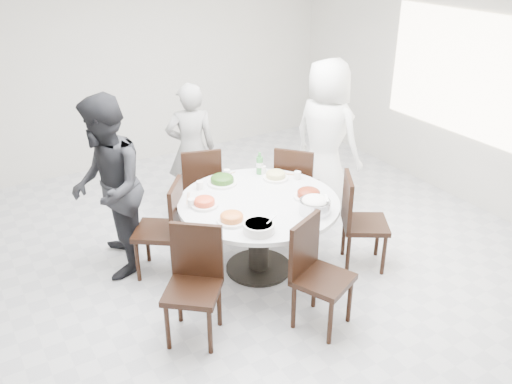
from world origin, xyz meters
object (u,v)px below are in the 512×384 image
chair_ne (297,185)px  diner_middle (191,149)px  chair_se (365,222)px  diner_left (108,188)px  rice_bowl (315,207)px  soup_bowl (259,227)px  dining_table (259,236)px  beverage_bottle (260,163)px  chair_n (200,185)px  chair_s (324,277)px  chair_sw (192,289)px  diner_right (326,137)px  chair_nw (158,229)px

chair_ne → diner_middle: (-0.85, 0.88, 0.29)m
chair_se → diner_left: (-2.11, 1.19, 0.40)m
diner_left → chair_se: bearing=77.1°
diner_middle → chair_se: bearing=133.4°
rice_bowl → soup_bowl: size_ratio=1.05×
dining_table → diner_left: (-1.18, 0.73, 0.50)m
chair_se → dining_table: bearing=96.2°
beverage_bottle → rice_bowl: bearing=-91.4°
chair_n → chair_s: (0.10, -2.09, 0.00)m
chair_ne → diner_middle: bearing=2.7°
chair_sw → beverage_bottle: (1.28, 1.09, 0.39)m
chair_ne → chair_n: bearing=18.5°
diner_right → beverage_bottle: 1.04m
chair_n → chair_nw: same height
chair_n → diner_right: (1.42, -0.38, 0.41)m
chair_s → chair_se: 1.04m
chair_se → beverage_bottle: size_ratio=4.08×
diner_right → soup_bowl: 2.04m
chair_ne → diner_left: diner_left is taller
dining_table → chair_nw: chair_nw is taller
chair_ne → beverage_bottle: beverage_bottle is taller
chair_nw → chair_s: size_ratio=1.00×
diner_right → chair_s: bearing=126.0°
diner_left → chair_ne: bearing=102.1°
diner_middle → chair_sw: bearing=82.4°
chair_nw → diner_left: diner_left is taller
chair_ne → chair_s: bearing=111.0°
diner_right → rice_bowl: diner_right is taller
rice_bowl → beverage_bottle: size_ratio=1.19×
dining_table → diner_left: bearing=148.1°
chair_se → diner_right: diner_right is taller
chair_nw → diner_middle: (0.83, 1.01, 0.29)m
chair_sw → diner_left: bearing=139.6°
dining_table → chair_nw: size_ratio=1.58×
chair_n → diner_middle: 0.46m
chair_se → soup_bowl: 1.26m
chair_sw → chair_s: same height
soup_bowl → beverage_bottle: (0.62, 1.00, 0.08)m
chair_sw → rice_bowl: bearing=44.9°
chair_nw → rice_bowl: size_ratio=3.43×
diner_middle → beverage_bottle: bearing=126.8°
chair_se → diner_right: size_ratio=0.54×
chair_ne → chair_sw: size_ratio=1.00×
dining_table → diner_right: (1.34, 0.74, 0.51)m
diner_left → beverage_bottle: 1.52m
chair_n → chair_nw: 1.01m
chair_s → diner_middle: (-0.03, 2.44, 0.29)m
chair_sw → chair_nw: bearing=123.1°
chair_nw → chair_sw: size_ratio=1.00×
chair_n → chair_s: 2.09m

